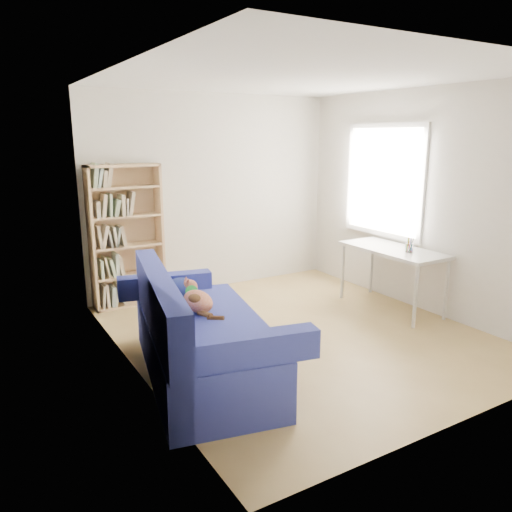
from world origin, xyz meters
The scene contains 6 objects.
ground centered at (0.00, 0.00, 0.00)m, with size 4.00×4.00×0.00m, color #AC8A4D.
room_shell centered at (0.10, 0.03, 1.64)m, with size 3.54×4.04×2.62m.
sofa centered at (-1.31, -0.34, 0.36)m, with size 1.32×2.15×0.97m.
bookshelf centered at (-1.25, 1.85, 0.80)m, with size 0.87×0.27×1.73m.
desk centered at (1.43, 0.08, 0.68)m, with size 0.60×1.31×0.75m.
pen_cup centered at (1.45, -0.14, 0.81)m, with size 0.09×0.09×0.17m.
Camera 1 is at (-2.93, -4.06, 2.06)m, focal length 35.00 mm.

